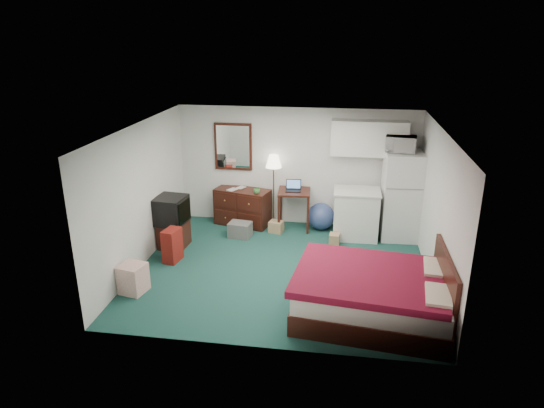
% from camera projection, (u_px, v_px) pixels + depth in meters
% --- Properties ---
extents(floor, '(5.00, 4.50, 0.01)m').
position_uv_depth(floor, '(282.00, 269.00, 8.53)').
color(floor, '#1E4742').
rests_on(floor, ground).
extents(ceiling, '(5.00, 4.50, 0.01)m').
position_uv_depth(ceiling, '(283.00, 129.00, 7.68)').
color(ceiling, silver).
rests_on(ceiling, walls).
extents(walls, '(5.01, 4.51, 2.50)m').
position_uv_depth(walls, '(283.00, 203.00, 8.11)').
color(walls, silver).
rests_on(walls, floor).
extents(mirror, '(0.80, 0.06, 1.00)m').
position_uv_depth(mirror, '(233.00, 147.00, 10.23)').
color(mirror, white).
rests_on(mirror, walls).
extents(upper_cabinets, '(1.50, 0.35, 0.70)m').
position_uv_depth(upper_cabinets, '(369.00, 138.00, 9.59)').
color(upper_cabinets, white).
rests_on(upper_cabinets, walls).
extents(headboard, '(0.06, 1.56, 1.00)m').
position_uv_depth(headboard, '(444.00, 288.00, 6.82)').
color(headboard, '#37130E').
rests_on(headboard, walls).
extents(dresser, '(1.25, 0.80, 0.79)m').
position_uv_depth(dresser, '(243.00, 207.00, 10.40)').
color(dresser, '#37130E').
rests_on(dresser, floor).
extents(floor_lamp, '(0.34, 0.34, 1.54)m').
position_uv_depth(floor_lamp, '(274.00, 191.00, 10.24)').
color(floor_lamp, '#B2813A').
rests_on(floor_lamp, floor).
extents(desk, '(0.70, 0.70, 0.83)m').
position_uv_depth(desk, '(294.00, 209.00, 10.18)').
color(desk, '#37130E').
rests_on(desk, floor).
extents(exercise_ball, '(0.73, 0.73, 0.57)m').
position_uv_depth(exercise_ball, '(321.00, 216.00, 10.17)').
color(exercise_ball, navy).
rests_on(exercise_ball, floor).
extents(kitchen_counter, '(0.88, 0.67, 0.96)m').
position_uv_depth(kitchen_counter, '(356.00, 215.00, 9.72)').
color(kitchen_counter, white).
rests_on(kitchen_counter, floor).
extents(fridge, '(0.76, 0.76, 1.76)m').
position_uv_depth(fridge, '(401.00, 196.00, 9.57)').
color(fridge, silver).
rests_on(fridge, floor).
extents(bed, '(2.32, 1.90, 0.68)m').
position_uv_depth(bed, '(372.00, 295.00, 7.03)').
color(bed, '#510D1B').
rests_on(bed, floor).
extents(tv_stand, '(0.52, 0.57, 0.49)m').
position_uv_depth(tv_stand, '(174.00, 234.00, 9.37)').
color(tv_stand, '#37130E').
rests_on(tv_stand, floor).
extents(suitcase, '(0.30, 0.41, 0.61)m').
position_uv_depth(suitcase, '(172.00, 245.00, 8.75)').
color(suitcase, maroon).
rests_on(suitcase, floor).
extents(retail_box, '(0.45, 0.45, 0.47)m').
position_uv_depth(retail_box, '(133.00, 278.00, 7.73)').
color(retail_box, silver).
rests_on(retail_box, floor).
extents(file_bin, '(0.48, 0.39, 0.31)m').
position_uv_depth(file_bin, '(240.00, 230.00, 9.82)').
color(file_bin, '#616161').
rests_on(file_bin, floor).
extents(cardboard_box_a, '(0.32, 0.29, 0.23)m').
position_uv_depth(cardboard_box_a, '(276.00, 227.00, 10.07)').
color(cardboard_box_a, olive).
rests_on(cardboard_box_a, floor).
extents(cardboard_box_b, '(0.21, 0.24, 0.23)m').
position_uv_depth(cardboard_box_b, '(334.00, 239.00, 9.47)').
color(cardboard_box_b, olive).
rests_on(cardboard_box_b, floor).
extents(laptop, '(0.32, 0.27, 0.21)m').
position_uv_depth(laptop, '(293.00, 186.00, 9.98)').
color(laptop, black).
rests_on(laptop, desk).
extents(crt_tv, '(0.63, 0.66, 0.52)m').
position_uv_depth(crt_tv, '(171.00, 210.00, 9.19)').
color(crt_tv, black).
rests_on(crt_tv, tv_stand).
extents(microwave, '(0.60, 0.39, 0.38)m').
position_uv_depth(microwave, '(401.00, 142.00, 9.25)').
color(microwave, silver).
rests_on(microwave, fridge).
extents(book_a, '(0.15, 0.09, 0.23)m').
position_uv_depth(book_a, '(229.00, 184.00, 10.24)').
color(book_a, olive).
rests_on(book_a, dresser).
extents(book_b, '(0.15, 0.09, 0.21)m').
position_uv_depth(book_b, '(238.00, 183.00, 10.36)').
color(book_b, olive).
rests_on(book_b, dresser).
extents(mug, '(0.16, 0.14, 0.13)m').
position_uv_depth(mug, '(257.00, 190.00, 9.99)').
color(mug, '#458942').
rests_on(mug, dresser).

